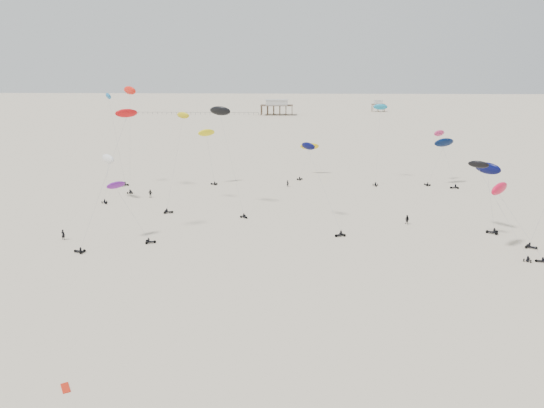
# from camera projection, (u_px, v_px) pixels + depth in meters

# --- Properties ---
(ground_plane) EXTENTS (900.00, 900.00, 0.00)m
(ground_plane) POSITION_uv_depth(u_px,v_px,m) (287.00, 149.00, 200.93)
(ground_plane) COLOR beige
(pavilion_main) EXTENTS (21.00, 13.00, 9.80)m
(pavilion_main) POSITION_uv_depth(u_px,v_px,m) (277.00, 108.00, 345.48)
(pavilion_main) COLOR brown
(pavilion_main) RESTS_ON ground
(pavilion_small) EXTENTS (9.00, 7.00, 8.00)m
(pavilion_small) POSITION_uv_depth(u_px,v_px,m) (378.00, 107.00, 371.29)
(pavilion_small) COLOR brown
(pavilion_small) RESTS_ON ground
(pier_fence) EXTENTS (80.20, 0.20, 1.50)m
(pier_fence) POSITION_uv_depth(u_px,v_px,m) (198.00, 113.00, 348.85)
(pier_fence) COLOR black
(pier_fence) RESTS_ON ground
(rig_0) EXTENTS (4.28, 11.43, 21.00)m
(rig_0) POSITION_uv_depth(u_px,v_px,m) (379.00, 131.00, 139.91)
(rig_0) COLOR black
(rig_0) RESTS_ON ground
(rig_1) EXTENTS (5.50, 12.10, 15.11)m
(rig_1) POSITION_uv_depth(u_px,v_px,m) (445.00, 153.00, 138.03)
(rig_1) COLOR black
(rig_1) RESTS_ON ground
(rig_2) EXTENTS (5.76, 4.73, 23.75)m
(rig_2) POSITION_uv_depth(u_px,v_px,m) (114.00, 129.00, 134.64)
(rig_2) COLOR black
(rig_2) RESTS_ON ground
(rig_3) EXTENTS (9.54, 12.29, 22.90)m
(rig_3) POSITION_uv_depth(u_px,v_px,m) (223.00, 124.00, 111.51)
(rig_3) COLOR black
(rig_3) RESTS_ON ground
(rig_4) EXTENTS (7.94, 14.87, 17.81)m
(rig_4) POSITION_uv_depth(u_px,v_px,m) (492.00, 190.00, 89.91)
(rig_4) COLOR black
(rig_4) RESTS_ON ground
(rig_5) EXTENTS (4.88, 7.79, 10.67)m
(rig_5) POSITION_uv_depth(u_px,v_px,m) (108.00, 165.00, 121.04)
(rig_5) COLOR black
(rig_5) RESTS_ON ground
(rig_6) EXTENTS (9.05, 5.33, 11.15)m
(rig_6) POSITION_uv_depth(u_px,v_px,m) (127.00, 203.00, 92.55)
(rig_6) COLOR black
(rig_6) RESTS_ON ground
(rig_7) EXTENTS (4.81, 8.52, 25.57)m
(rig_7) POSITION_uv_depth(u_px,v_px,m) (130.00, 110.00, 128.41)
(rig_7) COLOR black
(rig_7) RESTS_ON ground
(rig_8) EXTENTS (8.71, 14.34, 24.33)m
(rig_8) POSITION_uv_depth(u_px,v_px,m) (114.00, 148.00, 91.67)
(rig_8) COLOR black
(rig_8) RESTS_ON ground
(rig_9) EXTENTS (4.87, 6.25, 13.07)m
(rig_9) POSITION_uv_depth(u_px,v_px,m) (489.00, 181.00, 97.23)
(rig_9) COLOR black
(rig_9) RESTS_ON ground
(rig_10) EXTENTS (4.62, 12.80, 21.13)m
(rig_10) POSITION_uv_depth(u_px,v_px,m) (177.00, 152.00, 114.62)
(rig_10) COLOR black
(rig_10) RESTS_ON ground
(rig_11) EXTENTS (8.80, 14.47, 18.61)m
(rig_11) POSITION_uv_depth(u_px,v_px,m) (320.00, 177.00, 100.94)
(rig_11) COLOR black
(rig_11) RESTS_ON ground
(rig_12) EXTENTS (8.56, 9.80, 12.69)m
(rig_12) POSITION_uv_depth(u_px,v_px,m) (503.00, 196.00, 86.85)
(rig_12) COLOR black
(rig_12) RESTS_ON ground
(rig_14) EXTENTS (8.29, 5.61, 12.51)m
(rig_14) POSITION_uv_depth(u_px,v_px,m) (443.00, 146.00, 136.68)
(rig_14) COLOR black
(rig_14) RESTS_ON ground
(rig_15) EXTENTS (6.34, 10.75, 11.00)m
(rig_15) POSITION_uv_depth(u_px,v_px,m) (309.00, 150.00, 149.97)
(rig_15) COLOR black
(rig_15) RESTS_ON ground
(rig_16) EXTENTS (5.39, 4.39, 14.64)m
(rig_16) POSITION_uv_depth(u_px,v_px,m) (208.00, 141.00, 136.94)
(rig_16) COLOR black
(rig_16) RESTS_ON ground
(spectator_0) EXTENTS (0.92, 0.72, 2.26)m
(spectator_0) POSITION_uv_depth(u_px,v_px,m) (64.00, 240.00, 94.20)
(spectator_0) COLOR black
(spectator_0) RESTS_ON ground
(spectator_1) EXTENTS (1.22, 1.15, 2.18)m
(spectator_1) POSITION_uv_depth(u_px,v_px,m) (407.00, 224.00, 103.52)
(spectator_1) COLOR black
(spectator_1) RESTS_ON ground
(spectator_2) EXTENTS (1.38, 0.82, 2.25)m
(spectator_2) POSITION_uv_depth(u_px,v_px,m) (150.00, 197.00, 125.00)
(spectator_2) COLOR black
(spectator_2) RESTS_ON ground
(spectator_3) EXTENTS (0.91, 0.86, 2.06)m
(spectator_3) POSITION_uv_depth(u_px,v_px,m) (288.00, 187.00, 136.18)
(spectator_3) COLOR black
(spectator_3) RESTS_ON ground
(grounded_kite_b) EXTENTS (1.53, 1.90, 0.07)m
(grounded_kite_b) POSITION_uv_depth(u_px,v_px,m) (66.00, 388.00, 50.50)
(grounded_kite_b) COLOR red
(grounded_kite_b) RESTS_ON ground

